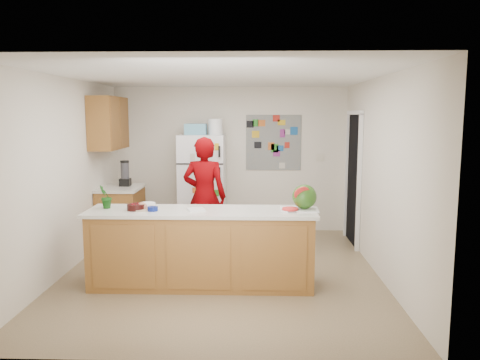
{
  "coord_description": "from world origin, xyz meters",
  "views": [
    {
      "loc": [
        0.42,
        -5.86,
        2.03
      ],
      "look_at": [
        0.23,
        0.2,
        1.18
      ],
      "focal_mm": 35.0,
      "sensor_mm": 36.0,
      "label": 1
    }
  ],
  "objects_px": {
    "watermelon": "(304,197)",
    "refrigerator": "(202,185)",
    "person": "(205,197)",
    "cherry_bowl": "(136,207)"
  },
  "relations": [
    {
      "from": "refrigerator",
      "to": "person",
      "type": "height_order",
      "value": "person"
    },
    {
      "from": "person",
      "to": "refrigerator",
      "type": "bearing_deg",
      "value": -75.87
    },
    {
      "from": "refrigerator",
      "to": "watermelon",
      "type": "distance_m",
      "value": 2.75
    },
    {
      "from": "refrigerator",
      "to": "watermelon",
      "type": "xyz_separation_m",
      "value": [
        1.46,
        -2.32,
        0.22
      ]
    },
    {
      "from": "person",
      "to": "watermelon",
      "type": "relative_size",
      "value": 6.02
    },
    {
      "from": "watermelon",
      "to": "cherry_bowl",
      "type": "relative_size",
      "value": 1.38
    },
    {
      "from": "cherry_bowl",
      "to": "refrigerator",
      "type": "bearing_deg",
      "value": 77.99
    },
    {
      "from": "refrigerator",
      "to": "person",
      "type": "bearing_deg",
      "value": -82.15
    },
    {
      "from": "watermelon",
      "to": "refrigerator",
      "type": "bearing_deg",
      "value": 122.13
    },
    {
      "from": "cherry_bowl",
      "to": "watermelon",
      "type": "bearing_deg",
      "value": 2.35
    }
  ]
}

